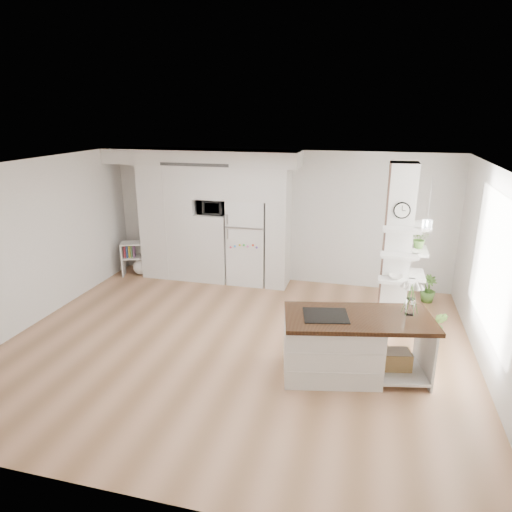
{
  "coord_description": "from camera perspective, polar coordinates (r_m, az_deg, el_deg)",
  "views": [
    {
      "loc": [
        1.86,
        -5.97,
        3.43
      ],
      "look_at": [
        0.09,
        0.9,
        1.16
      ],
      "focal_mm": 32.0,
      "sensor_mm": 36.0,
      "label": 1
    }
  ],
  "objects": [
    {
      "name": "microwave",
      "position": [
        9.33,
        -5.52,
        6.15
      ],
      "size": [
        0.54,
        0.37,
        0.3
      ],
      "primitive_type": "imported",
      "color": "#2D2D2D",
      "rests_on": "cabinet_wall"
    },
    {
      "name": "pendant_light",
      "position": [
        6.26,
        12.71,
        5.22
      ],
      "size": [
        0.12,
        0.12,
        0.1
      ],
      "primitive_type": "cylinder",
      "color": "white",
      "rests_on": "room"
    },
    {
      "name": "floor_plant_a",
      "position": [
        7.72,
        21.77,
        -8.03
      ],
      "size": [
        0.31,
        0.27,
        0.48
      ],
      "primitive_type": "imported",
      "rotation": [
        0.0,
        0.0,
        -0.24
      ],
      "color": "#4F8033",
      "rests_on": "floor"
    },
    {
      "name": "room",
      "position": [
        6.45,
        -2.78,
        3.58
      ],
      "size": [
        7.04,
        6.04,
        2.72
      ],
      "color": "white",
      "rests_on": "ground"
    },
    {
      "name": "shelf_plant",
      "position": [
        7.55,
        19.82,
        2.06
      ],
      "size": [
        0.27,
        0.23,
        0.3
      ],
      "primitive_type": "imported",
      "color": "#4F8033",
      "rests_on": "column"
    },
    {
      "name": "floor_plant_b",
      "position": [
        9.11,
        20.71,
        -3.86
      ],
      "size": [
        0.36,
        0.36,
        0.51
      ],
      "primitive_type": "imported",
      "rotation": [
        0.0,
        0.0,
        0.3
      ],
      "color": "#4F8033",
      "rests_on": "floor"
    },
    {
      "name": "kitchen_island",
      "position": [
        6.3,
        10.51,
        -10.78
      ],
      "size": [
        2.07,
        1.3,
        1.44
      ],
      "rotation": [
        0.0,
        0.0,
        0.21
      ],
      "color": "white",
      "rests_on": "floor"
    },
    {
      "name": "cabinet_wall",
      "position": [
        9.45,
        -6.41,
        5.86
      ],
      "size": [
        4.0,
        0.71,
        2.7
      ],
      "color": "white",
      "rests_on": "floor"
    },
    {
      "name": "column",
      "position": [
        7.41,
        17.85,
        0.58
      ],
      "size": [
        0.69,
        0.9,
        2.7
      ],
      "color": "silver",
      "rests_on": "floor"
    },
    {
      "name": "bookshelf",
      "position": [
        10.24,
        -14.51,
        -0.55
      ],
      "size": [
        0.7,
        0.55,
        0.73
      ],
      "rotation": [
        0.0,
        0.0,
        0.35
      ],
      "color": "white",
      "rests_on": "floor"
    },
    {
      "name": "refrigerator",
      "position": [
        9.33,
        -0.93,
        1.83
      ],
      "size": [
        0.78,
        0.69,
        1.75
      ],
      "color": "white",
      "rests_on": "floor"
    },
    {
      "name": "decor_bowl",
      "position": [
        7.3,
        17.06,
        -2.52
      ],
      "size": [
        0.22,
        0.22,
        0.05
      ],
      "primitive_type": "imported",
      "color": "white",
      "rests_on": "column"
    },
    {
      "name": "window",
      "position": [
        6.75,
        27.63,
        -0.95
      ],
      "size": [
        0.0,
        2.4,
        2.4
      ],
      "primitive_type": "plane",
      "rotation": [
        1.57,
        0.0,
        -1.57
      ],
      "color": "white",
      "rests_on": "room"
    },
    {
      "name": "floor",
      "position": [
        7.13,
        -2.56,
        -11.04
      ],
      "size": [
        7.0,
        6.0,
        0.01
      ],
      "primitive_type": "cube",
      "color": "tan",
      "rests_on": "ground"
    }
  ]
}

